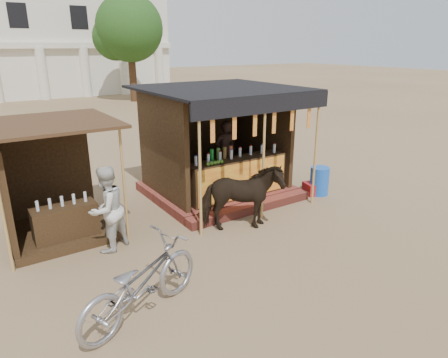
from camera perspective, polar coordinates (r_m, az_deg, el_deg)
ground at (r=7.59m, az=6.82°, el=-11.16°), size 120.00×120.00×0.00m
main_stall at (r=10.26m, az=-0.68°, el=3.22°), size 3.60×3.61×2.78m
secondary_stall at (r=8.77m, az=-23.86°, el=-2.35°), size 2.40×2.40×2.38m
cow at (r=8.33m, az=2.40°, el=-2.72°), size 1.88×1.40×1.44m
motorbike at (r=5.94m, az=-11.80°, el=-14.19°), size 2.30×1.45×1.14m
bystander at (r=7.80m, az=-16.40°, el=-4.16°), size 1.01×0.94×1.66m
blue_barrel at (r=10.74m, az=13.46°, el=-0.26°), size 0.50×0.50×0.74m
red_crate at (r=10.78m, az=12.47°, el=-1.34°), size 0.46×0.51×0.30m
cooler at (r=10.48m, az=6.10°, el=-1.11°), size 0.73×0.60×0.46m
tree at (r=28.95m, az=-13.81°, el=19.89°), size 4.50×4.40×7.00m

